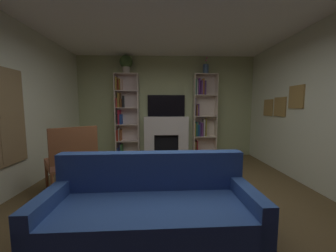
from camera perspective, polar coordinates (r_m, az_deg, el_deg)
name	(u,v)px	position (r m, az deg, el deg)	size (l,w,h in m)	color
ground_plane	(170,206)	(2.87, 0.72, -22.89)	(6.69, 6.69, 0.00)	brown
wall_back_accent	(166,107)	(5.34, -0.55, 5.76)	(4.93, 0.06, 2.75)	#A7B480
fireplace	(166,136)	(5.26, -0.51, -2.92)	(1.31, 0.50, 1.11)	silver
tv	(166,106)	(5.28, -0.54, 6.05)	(1.02, 0.06, 0.59)	black
bookshelf_left	(125,116)	(5.30, -12.84, 2.91)	(0.62, 0.30, 2.25)	silver
bookshelf_right	(202,115)	(5.32, 10.23, 3.34)	(0.62, 0.30, 2.25)	beige
potted_plant	(126,63)	(5.36, -12.45, 17.95)	(0.34, 0.34, 0.47)	beige
vase_with_flowers	(206,69)	(5.38, 11.28, 16.44)	(0.15, 0.15, 0.45)	#47668D
couch	(152,213)	(2.17, -4.97, -24.62)	(2.12, 0.89, 0.86)	#294988
armchair	(72,158)	(3.43, -26.77, -8.63)	(0.90, 0.88, 1.08)	brown
coffee_table	(155,179)	(2.81, -4.06, -15.52)	(0.89, 0.47, 0.41)	brown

